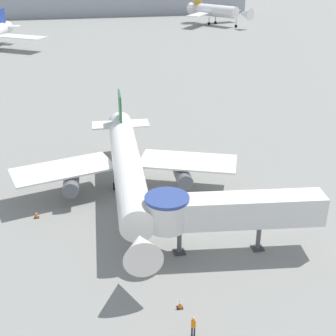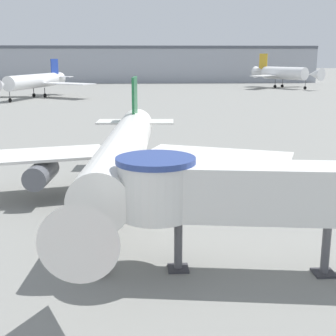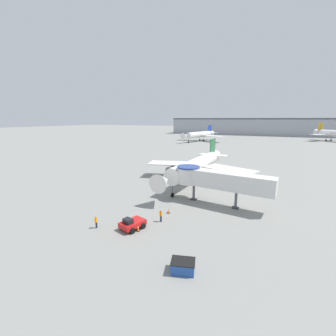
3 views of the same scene
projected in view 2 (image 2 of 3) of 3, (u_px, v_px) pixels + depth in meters
ground_plane at (156, 206)px, 35.48m from camera, size 800.00×800.00×0.00m
main_airplane at (123, 154)px, 35.44m from camera, size 27.11×32.95×9.09m
jet_bridge at (255, 191)px, 23.68m from camera, size 16.77×5.25×6.12m
background_jet_blue_tail at (34, 81)px, 125.11m from camera, size 31.95×33.96×10.25m
background_jet_gold_tail at (283, 73)px, 164.21m from camera, size 25.43×26.32×11.93m
terminal_building at (138, 64)px, 203.45m from camera, size 150.79×22.58×15.22m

